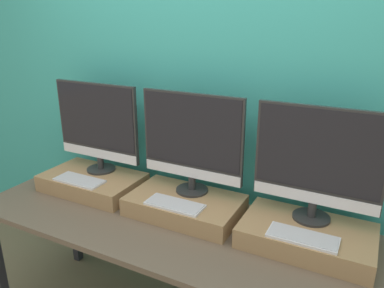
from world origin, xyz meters
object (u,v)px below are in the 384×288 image
keyboard_right (303,237)px  monitor_left (97,124)px  keyboard_left (79,180)px  monitor_right (318,161)px  monitor_center (192,140)px  keyboard_center (175,204)px

keyboard_right → monitor_left: bearing=171.6°
keyboard_left → monitor_right: 1.33m
monitor_center → keyboard_center: monitor_center is taller
monitor_left → monitor_right: bearing=0.0°
monitor_center → monitor_right: size_ratio=1.00×
keyboard_left → keyboard_right: size_ratio=1.00×
monitor_right → keyboard_right: bearing=-90.0°
monitor_left → monitor_right: size_ratio=1.00×
keyboard_left → keyboard_center: size_ratio=1.00×
monitor_center → keyboard_right: (0.64, -0.19, -0.29)m
keyboard_left → keyboard_right: bearing=0.0°
monitor_left → keyboard_center: (0.64, -0.19, -0.29)m
monitor_right → keyboard_right: (0.00, -0.19, -0.29)m
monitor_left → keyboard_left: (-0.00, -0.19, -0.29)m
monitor_left → monitor_center: bearing=0.0°
keyboard_left → monitor_center: monitor_center is taller
keyboard_left → keyboard_center: (0.64, 0.00, 0.00)m
keyboard_left → keyboard_right: same height
keyboard_left → keyboard_center: bearing=0.0°
monitor_left → keyboard_right: monitor_left is taller
keyboard_center → keyboard_right: same height
monitor_right → keyboard_left: bearing=-171.6°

